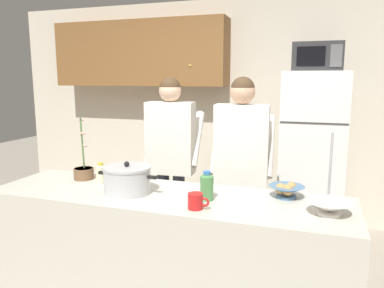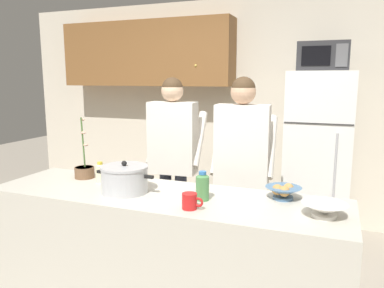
{
  "view_description": "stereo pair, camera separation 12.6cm",
  "coord_description": "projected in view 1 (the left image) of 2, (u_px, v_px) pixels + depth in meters",
  "views": [
    {
      "loc": [
        0.94,
        -2.21,
        1.68
      ],
      "look_at": [
        0.0,
        0.55,
        1.17
      ],
      "focal_mm": 35.14,
      "sensor_mm": 36.0,
      "label": 1
    },
    {
      "loc": [
        1.06,
        -2.17,
        1.68
      ],
      "look_at": [
        0.0,
        0.55,
        1.17
      ],
      "focal_mm": 35.14,
      "sensor_mm": 36.0,
      "label": 2
    }
  ],
  "objects": [
    {
      "name": "bottle_mid_counter",
      "position": [
        207.0,
        186.0,
        2.37
      ],
      "size": [
        0.08,
        0.08,
        0.19
      ],
      "color": "#4C8C4C",
      "rests_on": "kitchen_island"
    },
    {
      "name": "coffee_mug",
      "position": [
        196.0,
        201.0,
        2.21
      ],
      "size": [
        0.13,
        0.09,
        0.1
      ],
      "color": "red",
      "rests_on": "kitchen_island"
    },
    {
      "name": "refrigerator",
      "position": [
        312.0,
        156.0,
        3.94
      ],
      "size": [
        0.64,
        0.68,
        1.75
      ],
      "color": "white",
      "rests_on": "ground"
    },
    {
      "name": "cooking_pot",
      "position": [
        127.0,
        180.0,
        2.51
      ],
      "size": [
        0.43,
        0.32,
        0.22
      ],
      "color": "silver",
      "rests_on": "kitchen_island"
    },
    {
      "name": "bread_bowl",
      "position": [
        286.0,
        190.0,
        2.41
      ],
      "size": [
        0.23,
        0.23,
        0.1
      ],
      "color": "#4C7299",
      "rests_on": "kitchen_island"
    },
    {
      "name": "kitchen_island",
      "position": [
        166.0,
        259.0,
        2.57
      ],
      "size": [
        2.41,
        0.68,
        0.92
      ],
      "primitive_type": "cube",
      "color": "beige",
      "rests_on": "ground"
    },
    {
      "name": "empty_bowl",
      "position": [
        329.0,
        207.0,
        2.11
      ],
      "size": [
        0.25,
        0.25,
        0.08
      ],
      "color": "white",
      "rests_on": "kitchen_island"
    },
    {
      "name": "person_near_pot",
      "position": [
        171.0,
        147.0,
        3.43
      ],
      "size": [
        0.54,
        0.45,
        1.69
      ],
      "color": "#33384C",
      "rests_on": "ground"
    },
    {
      "name": "microwave",
      "position": [
        318.0,
        57.0,
        3.75
      ],
      "size": [
        0.48,
        0.37,
        0.28
      ],
      "color": "#2D2D30",
      "rests_on": "refrigerator"
    },
    {
      "name": "bottle_near_edge",
      "position": [
        101.0,
        173.0,
        2.76
      ],
      "size": [
        0.07,
        0.07,
        0.15
      ],
      "color": "beige",
      "rests_on": "kitchen_island"
    },
    {
      "name": "potted_orchid",
      "position": [
        84.0,
        171.0,
        2.87
      ],
      "size": [
        0.15,
        0.15,
        0.47
      ],
      "color": "brown",
      "rests_on": "kitchen_island"
    },
    {
      "name": "person_by_sink",
      "position": [
        241.0,
        155.0,
        3.05
      ],
      "size": [
        0.54,
        0.45,
        1.7
      ],
      "color": "black",
      "rests_on": "ground"
    },
    {
      "name": "back_wall_unit",
      "position": [
        215.0,
        97.0,
        4.58
      ],
      "size": [
        6.0,
        0.48,
        2.6
      ],
      "color": "beige",
      "rests_on": "ground"
    }
  ]
}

